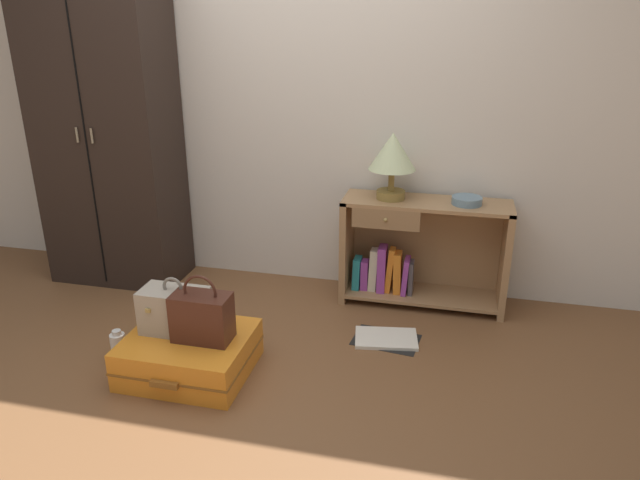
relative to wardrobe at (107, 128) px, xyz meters
The scene contains 11 objects.
ground_plane 1.99m from the wardrobe, 44.88° to the right, with size 9.00×9.00×0.00m, color brown.
back_wall 1.28m from the wardrobe, 13.70° to the left, with size 6.40×0.10×2.60m, color silver.
wardrobe is the anchor object (origin of this frame).
bookshelf 2.11m from the wardrobe, ahead, with size 1.00×0.33×0.67m.
table_lamp 1.82m from the wardrobe, ahead, with size 0.28×0.28×0.40m.
bowl 2.29m from the wardrobe, ahead, with size 0.17×0.17×0.04m, color slate.
suitcase_large 1.66m from the wardrobe, 45.98° to the right, with size 0.61×0.55×0.20m.
train_case 1.48m from the wardrobe, 47.28° to the right, with size 0.33×0.19×0.30m.
handbag 1.60m from the wardrobe, 43.60° to the right, with size 0.29×0.16×0.35m.
bottle 1.46m from the wardrobe, 60.84° to the right, with size 0.08×0.08×0.17m.
open_book_on_floor 2.19m from the wardrobe, 13.60° to the right, with size 0.39×0.28×0.02m.
Camera 1 is at (0.98, -2.11, 1.71)m, focal length 32.91 mm.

